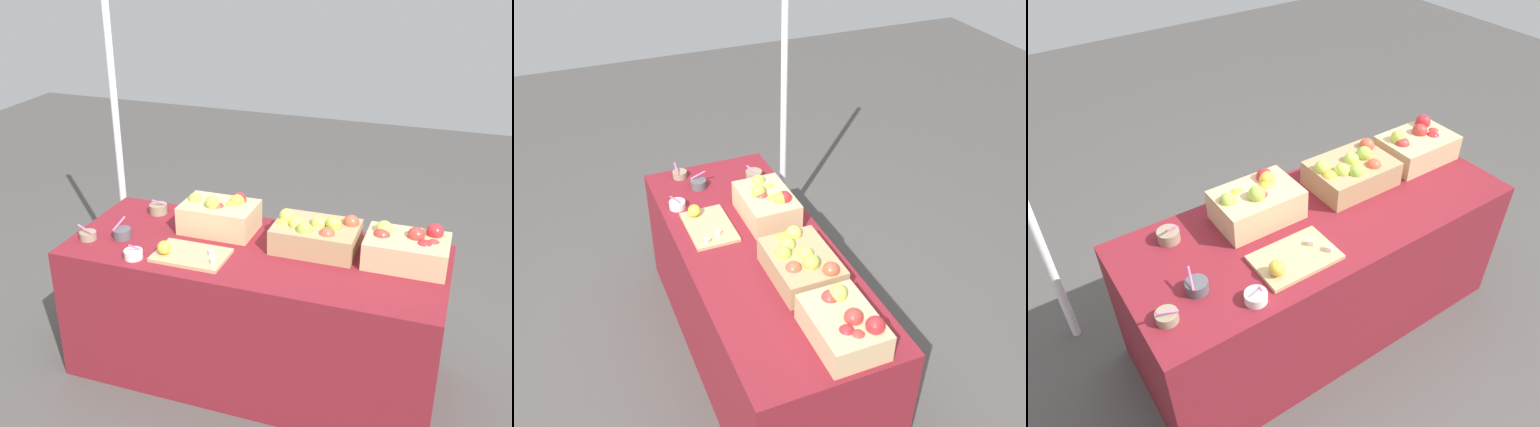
% 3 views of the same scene
% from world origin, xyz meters
% --- Properties ---
extents(ground_plane, '(10.00, 10.00, 0.00)m').
position_xyz_m(ground_plane, '(0.00, 0.00, 0.00)').
color(ground_plane, '#474442').
extents(table, '(1.90, 0.76, 0.74)m').
position_xyz_m(table, '(0.00, 0.00, 0.37)').
color(table, maroon).
rests_on(table, ground_plane).
extents(apple_crate_left, '(0.39, 0.27, 0.19)m').
position_xyz_m(apple_crate_left, '(0.73, 0.11, 0.82)').
color(apple_crate_left, tan).
rests_on(apple_crate_left, table).
extents(apple_crate_middle, '(0.41, 0.30, 0.18)m').
position_xyz_m(apple_crate_middle, '(0.28, 0.11, 0.82)').
color(apple_crate_middle, tan).
rests_on(apple_crate_middle, table).
extents(apple_crate_right, '(0.39, 0.26, 0.21)m').
position_xyz_m(apple_crate_right, '(-0.25, 0.15, 0.83)').
color(apple_crate_right, tan).
rests_on(apple_crate_right, table).
extents(cutting_board_front, '(0.36, 0.24, 0.09)m').
position_xyz_m(cutting_board_front, '(-0.28, -0.18, 0.76)').
color(cutting_board_front, tan).
rests_on(cutting_board_front, table).
extents(sample_bowl_near, '(0.09, 0.09, 0.09)m').
position_xyz_m(sample_bowl_near, '(-0.52, -0.28, 0.76)').
color(sample_bowl_near, silver).
rests_on(sample_bowl_near, table).
extents(sample_bowl_mid, '(0.09, 0.09, 0.09)m').
position_xyz_m(sample_bowl_mid, '(-0.85, -0.18, 0.76)').
color(sample_bowl_mid, gray).
rests_on(sample_bowl_mid, table).
extents(sample_bowl_far, '(0.10, 0.10, 0.10)m').
position_xyz_m(sample_bowl_far, '(-0.66, 0.23, 0.77)').
color(sample_bowl_far, gray).
rests_on(sample_bowl_far, table).
extents(sample_bowl_extra, '(0.09, 0.10, 0.10)m').
position_xyz_m(sample_bowl_extra, '(-0.69, -0.11, 0.77)').
color(sample_bowl_extra, '#4C4C51').
rests_on(sample_bowl_extra, table).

